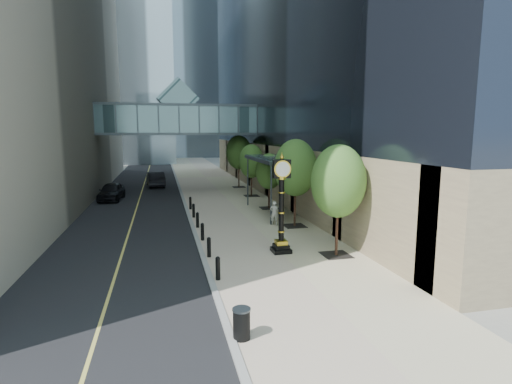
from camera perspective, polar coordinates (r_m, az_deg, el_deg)
ground at (r=17.00m, az=4.33°, el=-12.98°), size 320.00×320.00×0.00m
road at (r=55.45m, az=-15.48°, el=1.80°), size 8.00×180.00×0.02m
sidewalk at (r=55.71m, az=-7.23°, el=2.09°), size 8.00×180.00×0.06m
curb at (r=55.43m, az=-11.35°, el=1.97°), size 0.25×180.00×0.07m
distant_tower_c at (r=137.59m, az=-14.40°, el=19.30°), size 22.00×22.00×65.00m
skywalk at (r=43.12m, az=-11.05°, el=10.36°), size 17.00×4.20×5.80m
entrance_canopy at (r=30.30m, az=2.67°, el=4.68°), size 3.00×8.00×4.38m
bollard_row at (r=24.82m, az=-8.03°, el=-4.87°), size 0.20×16.20×0.90m
street_trees at (r=32.15m, az=1.95°, el=4.11°), size 2.84×28.78×5.83m
street_clock at (r=20.48m, az=3.64°, el=-2.72°), size 0.94×0.94×5.02m
trash_bin at (r=12.64m, az=-2.08°, el=-18.39°), size 0.60×0.60×0.90m
pedestrian at (r=26.75m, az=2.63°, el=-3.01°), size 0.70×0.59×1.64m
car_near at (r=39.08m, az=-19.96°, el=0.08°), size 2.34×4.87×1.60m
car_far at (r=47.52m, az=-14.16°, el=1.81°), size 2.29×5.29×1.69m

